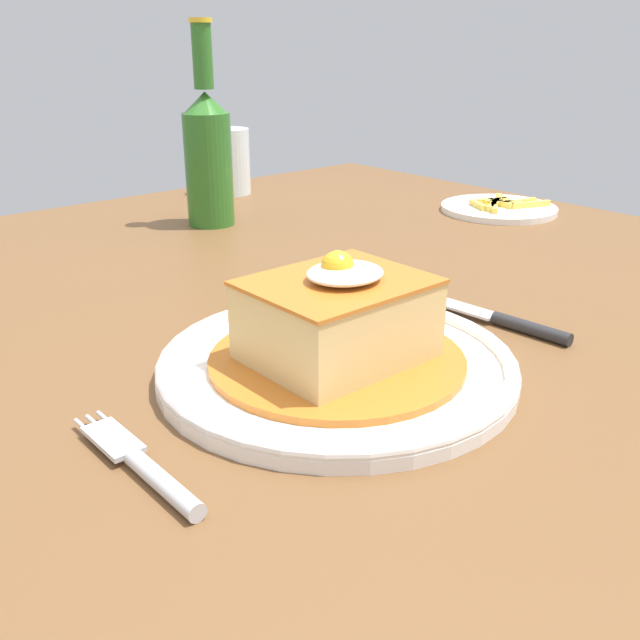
# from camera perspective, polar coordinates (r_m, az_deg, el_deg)

# --- Properties ---
(dining_table) EXTENTS (1.21, 1.07, 0.75)m
(dining_table) POSITION_cam_1_polar(r_m,az_deg,el_deg) (0.77, -3.25, -5.17)
(dining_table) COLOR brown
(dining_table) RESTS_ON ground_plane
(main_plate) EXTENTS (0.28, 0.28, 0.02)m
(main_plate) POSITION_cam_1_polar(r_m,az_deg,el_deg) (0.56, 1.34, -3.53)
(main_plate) COLOR white
(main_plate) RESTS_ON dining_table
(sandwich_meal) EXTENTS (0.20, 0.20, 0.09)m
(sandwich_meal) POSITION_cam_1_polar(r_m,az_deg,el_deg) (0.55, 1.39, -0.43)
(sandwich_meal) COLOR #C66B23
(sandwich_meal) RESTS_ON main_plate
(fork) EXTENTS (0.02, 0.14, 0.01)m
(fork) POSITION_cam_1_polar(r_m,az_deg,el_deg) (0.45, -13.65, -11.35)
(fork) COLOR silver
(fork) RESTS_ON dining_table
(knife) EXTENTS (0.03, 0.17, 0.01)m
(knife) POSITION_cam_1_polar(r_m,az_deg,el_deg) (0.67, 14.66, -0.11)
(knife) COLOR #262628
(knife) RESTS_ON dining_table
(beer_bottle_green) EXTENTS (0.06, 0.06, 0.27)m
(beer_bottle_green) POSITION_cam_1_polar(r_m,az_deg,el_deg) (1.00, -8.90, 13.07)
(beer_bottle_green) COLOR #2D6B23
(beer_bottle_green) RESTS_ON dining_table
(drinking_glass) EXTENTS (0.07, 0.07, 0.10)m
(drinking_glass) POSITION_cam_1_polar(r_m,az_deg,el_deg) (1.21, -7.22, 12.03)
(drinking_glass) COLOR #3F2314
(drinking_glass) RESTS_ON dining_table
(side_plate_fries) EXTENTS (0.17, 0.17, 0.02)m
(side_plate_fries) POSITION_cam_1_polar(r_m,az_deg,el_deg) (1.11, 14.03, 8.62)
(side_plate_fries) COLOR white
(side_plate_fries) RESTS_ON dining_table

